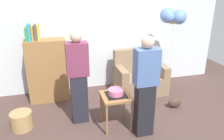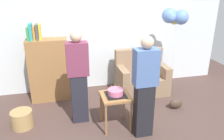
% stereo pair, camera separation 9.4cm
% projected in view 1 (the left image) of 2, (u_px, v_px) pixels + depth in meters
% --- Properties ---
extents(ground_plane, '(8.00, 8.00, 0.00)m').
position_uv_depth(ground_plane, '(123.00, 135.00, 3.63)').
color(ground_plane, '#4C3833').
extents(wall_back, '(6.00, 0.10, 2.70)m').
position_uv_depth(wall_back, '(96.00, 30.00, 5.01)').
color(wall_back, silver).
rests_on(wall_back, ground_plane).
extents(couch, '(1.10, 0.70, 0.96)m').
position_uv_depth(couch, '(140.00, 77.00, 5.05)').
color(couch, '#8C7054').
rests_on(couch, ground_plane).
extents(bookshelf, '(0.80, 0.36, 1.62)m').
position_uv_depth(bookshelf, '(47.00, 69.00, 4.57)').
color(bookshelf, olive).
rests_on(bookshelf, ground_plane).
extents(side_table, '(0.48, 0.48, 0.60)m').
position_uv_depth(side_table, '(116.00, 100.00, 3.70)').
color(side_table, olive).
rests_on(side_table, ground_plane).
extents(birthday_cake, '(0.32, 0.32, 0.16)m').
position_uv_depth(birthday_cake, '(116.00, 92.00, 3.65)').
color(birthday_cake, black).
rests_on(birthday_cake, side_table).
extents(person_blowing_candles, '(0.36, 0.22, 1.63)m').
position_uv_depth(person_blowing_candles, '(78.00, 78.00, 3.75)').
color(person_blowing_candles, '#23232D').
rests_on(person_blowing_candles, ground_plane).
extents(person_holding_cake, '(0.36, 0.22, 1.63)m').
position_uv_depth(person_holding_cake, '(145.00, 87.00, 3.41)').
color(person_holding_cake, black).
rests_on(person_holding_cake, ground_plane).
extents(wicker_basket, '(0.36, 0.36, 0.30)m').
position_uv_depth(wicker_basket, '(22.00, 120.00, 3.77)').
color(wicker_basket, '#A88451').
rests_on(wicker_basket, ground_plane).
extents(handbag, '(0.28, 0.14, 0.20)m').
position_uv_depth(handbag, '(175.00, 103.00, 4.44)').
color(handbag, '#473328').
rests_on(handbag, ground_plane).
extents(balloon_bunch, '(0.53, 0.42, 1.86)m').
position_uv_depth(balloon_bunch, '(172.00, 17.00, 4.67)').
color(balloon_bunch, silver).
rests_on(balloon_bunch, ground_plane).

